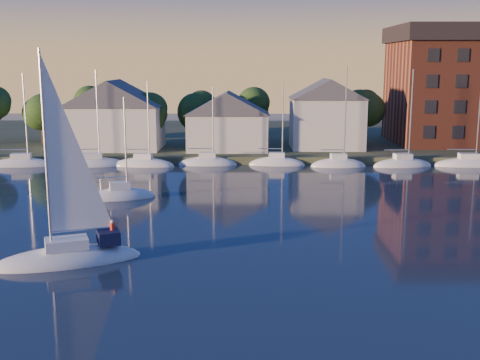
{
  "coord_description": "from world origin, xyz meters",
  "views": [
    {
      "loc": [
        -3.3,
        -26.58,
        12.98
      ],
      "look_at": [
        -3.88,
        22.0,
        3.49
      ],
      "focal_mm": 45.0,
      "sensor_mm": 36.0,
      "label": 1
    }
  ],
  "objects_px": {
    "clubhouse_east": "(327,113)",
    "hero_sailboat": "(70,253)",
    "clubhouse_centre": "(228,120)",
    "drifting_sailboat_left": "(120,198)",
    "clubhouse_west": "(114,114)"
  },
  "relations": [
    {
      "from": "clubhouse_east",
      "to": "hero_sailboat",
      "type": "xyz_separation_m",
      "value": [
        -23.02,
        -47.7,
        -5.38
      ]
    },
    {
      "from": "clubhouse_centre",
      "to": "clubhouse_east",
      "type": "height_order",
      "value": "clubhouse_east"
    },
    {
      "from": "clubhouse_centre",
      "to": "drifting_sailboat_left",
      "type": "bearing_deg",
      "value": -109.77
    },
    {
      "from": "clubhouse_east",
      "to": "hero_sailboat",
      "type": "distance_m",
      "value": 53.24
    },
    {
      "from": "clubhouse_west",
      "to": "clubhouse_centre",
      "type": "bearing_deg",
      "value": -3.58
    },
    {
      "from": "clubhouse_west",
      "to": "clubhouse_centre",
      "type": "height_order",
      "value": "clubhouse_west"
    },
    {
      "from": "clubhouse_centre",
      "to": "clubhouse_east",
      "type": "relative_size",
      "value": 1.1
    },
    {
      "from": "clubhouse_west",
      "to": "drifting_sailboat_left",
      "type": "height_order",
      "value": "clubhouse_west"
    },
    {
      "from": "clubhouse_west",
      "to": "hero_sailboat",
      "type": "distance_m",
      "value": 47.52
    },
    {
      "from": "clubhouse_east",
      "to": "drifting_sailboat_left",
      "type": "bearing_deg",
      "value": -129.39
    },
    {
      "from": "clubhouse_centre",
      "to": "hero_sailboat",
      "type": "height_order",
      "value": "hero_sailboat"
    },
    {
      "from": "clubhouse_east",
      "to": "clubhouse_west",
      "type": "bearing_deg",
      "value": -178.09
    },
    {
      "from": "clubhouse_west",
      "to": "clubhouse_east",
      "type": "distance_m",
      "value": 30.02
    },
    {
      "from": "clubhouse_centre",
      "to": "drifting_sailboat_left",
      "type": "distance_m",
      "value": 28.88
    },
    {
      "from": "drifting_sailboat_left",
      "to": "clubhouse_east",
      "type": "bearing_deg",
      "value": 33.58
    }
  ]
}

